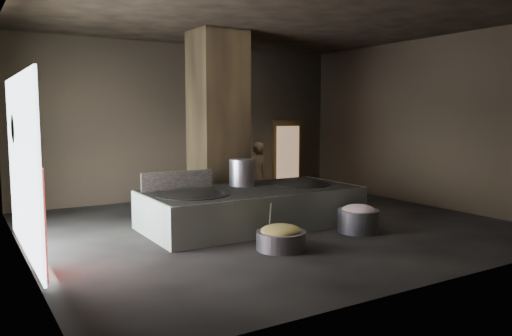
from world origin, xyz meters
TOP-DOWN VIEW (x-y plane):
  - floor at (0.00, 0.00)m, footprint 10.00×9.00m
  - ceiling at (0.00, 0.00)m, footprint 10.00×9.00m
  - back_wall at (0.00, 4.55)m, footprint 10.00×0.10m
  - front_wall at (0.00, -4.55)m, footprint 10.00×0.10m
  - left_wall at (-5.05, 0.00)m, footprint 0.10×9.00m
  - right_wall at (5.05, 0.00)m, footprint 0.10×9.00m
  - pillar at (-0.30, 1.90)m, footprint 1.20×1.20m
  - hearth_platform at (-0.34, 0.19)m, footprint 4.76×2.29m
  - platform_cap at (-0.34, 0.19)m, footprint 4.65×2.23m
  - wok_left at (-1.79, 0.14)m, footprint 1.50×1.50m
  - wok_left_rim at (-1.79, 0.14)m, footprint 1.53×1.53m
  - wok_right at (1.01, 0.24)m, footprint 1.39×1.39m
  - wok_right_rim at (1.01, 0.24)m, footprint 1.43×1.43m
  - stock_pot at (-0.29, 0.74)m, footprint 0.58×0.58m
  - splash_guard at (-1.79, 0.94)m, footprint 1.65×0.07m
  - cook at (0.88, 1.98)m, footprint 0.71×0.55m
  - veg_basin at (-0.89, -1.79)m, footprint 0.93×0.93m
  - veg_fill at (-0.89, -1.79)m, footprint 0.75×0.75m
  - ladle at (-1.04, -1.64)m, footprint 0.18×0.34m
  - meat_basin at (1.27, -1.50)m, footprint 1.02×1.02m
  - meat_fill at (1.27, -1.50)m, footprint 0.72×0.72m
  - doorway_near at (1.20, 4.45)m, footprint 1.18×0.08m
  - doorway_near_glow at (1.26, 4.38)m, footprint 0.86×0.04m
  - doorway_far at (3.60, 4.45)m, footprint 1.18×0.08m
  - doorway_far_glow at (3.45, 4.23)m, footprint 0.87×0.04m
  - left_opening at (-4.95, 0.20)m, footprint 0.04×4.20m
  - pavilion_sliver at (-4.88, -1.10)m, footprint 0.05×0.90m
  - tree_silhouette at (-4.85, 1.30)m, footprint 0.28×1.10m

SIDE VIEW (x-z plane):
  - floor at x=0.00m, z-range -0.10..0.00m
  - veg_basin at x=-0.89m, z-range 0.00..0.34m
  - meat_basin at x=1.27m, z-range 0.00..0.48m
  - veg_fill at x=-0.89m, z-range 0.23..0.47m
  - hearth_platform at x=-0.34m, z-range 0.00..0.83m
  - meat_fill at x=1.27m, z-range 0.31..0.59m
  - ladle at x=-1.04m, z-range 0.22..0.88m
  - wok_left at x=-1.79m, z-range 0.54..0.96m
  - wok_right at x=1.01m, z-range 0.55..0.95m
  - platform_cap at x=-0.34m, z-range 0.80..0.83m
  - wok_left_rim at x=-1.79m, z-range 0.79..0.85m
  - wok_right_rim at x=1.01m, z-range 0.79..0.85m
  - pavilion_sliver at x=-4.88m, z-range 0.00..1.70m
  - cook at x=0.88m, z-range 0.00..1.74m
  - splash_guard at x=-1.79m, z-range 0.82..1.24m
  - doorway_far_glow at x=3.45m, z-range 0.02..2.08m
  - doorway_near_glow at x=1.26m, z-range 0.04..2.06m
  - doorway_near at x=1.20m, z-range -0.09..2.29m
  - doorway_far at x=3.60m, z-range -0.09..2.29m
  - stock_pot at x=-0.29m, z-range 0.82..1.44m
  - left_opening at x=-4.95m, z-range 0.05..3.15m
  - tree_silhouette at x=-4.85m, z-range 1.65..2.75m
  - back_wall at x=0.00m, z-range 0.00..4.50m
  - front_wall at x=0.00m, z-range 0.00..4.50m
  - left_wall at x=-5.05m, z-range 0.00..4.50m
  - right_wall at x=5.05m, z-range 0.00..4.50m
  - pillar at x=-0.30m, z-range 0.00..4.50m
  - ceiling at x=0.00m, z-range 4.50..4.60m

